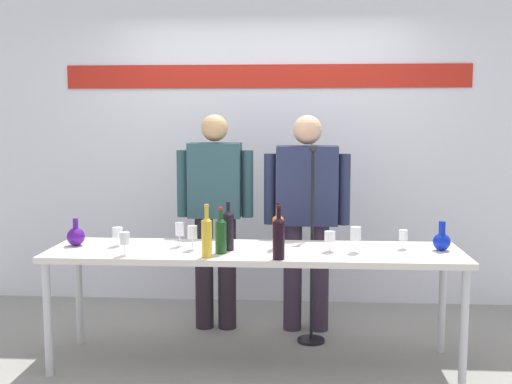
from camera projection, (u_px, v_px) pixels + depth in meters
ground_plane at (255, 363)px, 4.18m from camera, size 10.00×10.00×0.00m
back_wall at (266, 132)px, 5.50m from camera, size 4.97×0.11×3.00m
display_table at (255, 258)px, 4.10m from camera, size 2.69×0.67×0.77m
decanter_blue_left at (76, 236)px, 4.21m from camera, size 0.12×0.12×0.19m
decanter_blue_right at (442, 240)px, 4.05m from camera, size 0.11×0.11×0.19m
presenter_left at (215, 208)px, 4.79m from camera, size 0.58×0.22×1.65m
presenter_right at (307, 208)px, 4.74m from camera, size 0.65×0.22×1.65m
wine_bottle_0 at (278, 230)px, 4.11m from camera, size 0.07×0.07×0.30m
wine_bottle_1 at (279, 237)px, 3.79m from camera, size 0.07×0.07×0.33m
wine_bottle_2 at (207, 235)px, 3.84m from camera, size 0.07×0.07×0.33m
wine_bottle_3 at (228, 229)px, 4.05m from camera, size 0.07×0.07×0.31m
wine_bottle_4 at (221, 234)px, 3.96m from camera, size 0.07×0.07×0.30m
wine_glass_left_0 at (192, 233)px, 4.06m from camera, size 0.06×0.06×0.16m
wine_glass_left_1 at (118, 233)px, 4.19m from camera, size 0.07×0.07×0.13m
wine_glass_left_2 at (125, 239)px, 3.90m from camera, size 0.06×0.06×0.15m
wine_glass_left_3 at (180, 230)px, 4.17m from camera, size 0.06×0.06×0.16m
wine_glass_right_0 at (330, 237)px, 4.02m from camera, size 0.07×0.07×0.13m
wine_glass_right_1 at (403, 236)px, 4.09m from camera, size 0.06×0.06×0.13m
wine_glass_right_2 at (356, 234)px, 3.99m from camera, size 0.07×0.07×0.17m
microphone_stand at (312, 278)px, 4.53m from camera, size 0.20×0.20×1.44m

